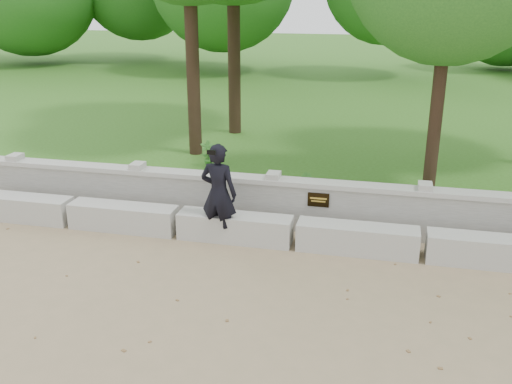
# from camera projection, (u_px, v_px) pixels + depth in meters

# --- Properties ---
(ground) EXTENTS (80.00, 80.00, 0.00)m
(ground) POSITION_uv_depth(u_px,v_px,m) (271.00, 305.00, 7.54)
(ground) COLOR #8F7858
(ground) RESTS_ON ground
(lawn) EXTENTS (40.00, 22.00, 0.25)m
(lawn) POSITION_uv_depth(u_px,v_px,m) (350.00, 103.00, 20.35)
(lawn) COLOR #305915
(lawn) RESTS_ON ground
(concrete_bench) EXTENTS (11.90, 0.45, 0.45)m
(concrete_bench) POSITION_uv_depth(u_px,v_px,m) (295.00, 233.00, 9.21)
(concrete_bench) COLOR beige
(concrete_bench) RESTS_ON ground
(parapet_wall) EXTENTS (12.50, 0.35, 0.90)m
(parapet_wall) POSITION_uv_depth(u_px,v_px,m) (302.00, 204.00, 9.77)
(parapet_wall) COLOR #B7B4AC
(parapet_wall) RESTS_ON ground
(man_main) EXTENTS (0.66, 0.59, 1.67)m
(man_main) POSITION_uv_depth(u_px,v_px,m) (219.00, 194.00, 9.18)
(man_main) COLOR black
(man_main) RESTS_ON ground
(shrub_a) EXTENTS (0.35, 0.28, 0.59)m
(shrub_a) POSITION_uv_depth(u_px,v_px,m) (208.00, 154.00, 12.50)
(shrub_a) COLOR #377628
(shrub_a) RESTS_ON lawn
(shrub_b) EXTENTS (0.36, 0.38, 0.54)m
(shrub_b) POSITION_uv_depth(u_px,v_px,m) (305.00, 188.00, 10.41)
(shrub_b) COLOR #377628
(shrub_b) RESTS_ON lawn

